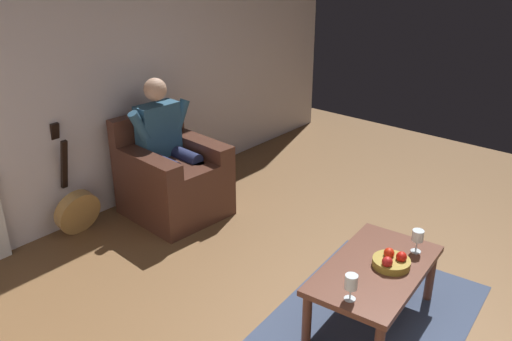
% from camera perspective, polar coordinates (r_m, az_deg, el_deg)
% --- Properties ---
extents(wall_back, '(6.30, 0.06, 2.76)m').
position_cam_1_polar(wall_back, '(5.03, -15.16, 11.16)').
color(wall_back, silver).
rests_on(wall_back, ground).
extents(rug, '(1.81, 1.33, 0.01)m').
position_cam_1_polar(rug, '(3.87, 11.95, -15.17)').
color(rug, '#38445D').
rests_on(rug, ground).
extents(armchair, '(0.82, 0.89, 0.91)m').
position_cam_1_polar(armchair, '(5.02, -8.89, -0.88)').
color(armchair, '#4C2A1F').
rests_on(armchair, ground).
extents(person_seated, '(0.66, 0.57, 1.26)m').
position_cam_1_polar(person_seated, '(4.91, -9.42, 2.94)').
color(person_seated, '#2C536E').
rests_on(person_seated, ground).
extents(coffee_table, '(1.06, 0.67, 0.43)m').
position_cam_1_polar(coffee_table, '(3.66, 12.43, -10.73)').
color(coffee_table, brown).
rests_on(coffee_table, ground).
extents(guitar, '(0.40, 0.30, 0.98)m').
position_cam_1_polar(guitar, '(4.91, -18.42, -3.87)').
color(guitar, '#B18547').
rests_on(guitar, ground).
extents(wine_glass_near, '(0.08, 0.08, 0.17)m').
position_cam_1_polar(wine_glass_near, '(3.25, 10.02, -11.67)').
color(wine_glass_near, silver).
rests_on(wine_glass_near, coffee_table).
extents(wine_glass_far, '(0.08, 0.08, 0.16)m').
position_cam_1_polar(wine_glass_far, '(3.80, 16.72, -6.75)').
color(wine_glass_far, silver).
rests_on(wine_glass_far, coffee_table).
extents(fruit_bowl, '(0.24, 0.24, 0.11)m').
position_cam_1_polar(fruit_bowl, '(3.64, 14.14, -9.29)').
color(fruit_bowl, olive).
rests_on(fruit_bowl, coffee_table).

